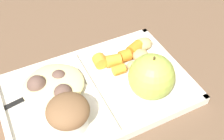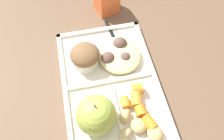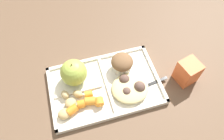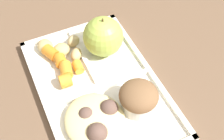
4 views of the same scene
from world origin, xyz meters
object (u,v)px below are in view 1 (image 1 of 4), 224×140
Objects in this scene: lunch_tray at (97,91)px; plastic_fork at (26,98)px; green_apple at (151,77)px; bran_muffin at (68,114)px.

lunch_tray is 0.14m from plastic_fork.
lunch_tray reaches higher than plastic_fork.
plastic_fork is (0.22, -0.09, -0.04)m from green_apple.
green_apple is 0.64× the size of plastic_fork.
green_apple is 0.16m from bran_muffin.
lunch_tray is 3.90× the size of green_apple.
green_apple is 0.24m from plastic_fork.
green_apple is at bearing 150.91° from lunch_tray.
lunch_tray is 2.48× the size of plastic_fork.
bran_muffin reaches higher than plastic_fork.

